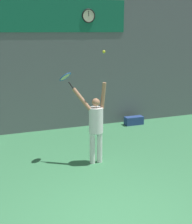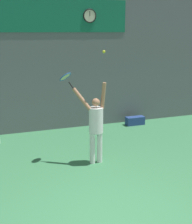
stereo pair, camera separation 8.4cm
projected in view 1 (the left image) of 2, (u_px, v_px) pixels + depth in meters
name	position (u px, v px, depth m)	size (l,w,h in m)	color
back_wall	(43.00, 52.00, 9.60)	(18.00, 0.10, 5.00)	slate
sponsor_banner	(42.00, 15.00, 9.27)	(5.38, 0.02, 0.99)	#146B4C
scoreboard_clock	(89.00, 16.00, 9.74)	(0.44, 0.04, 0.44)	beige
tennis_player	(96.00, 124.00, 7.44)	(0.78, 0.48, 1.99)	white
tennis_racket	(66.00, 77.00, 7.34)	(0.41, 0.40, 0.38)	black
tennis_ball	(104.00, 52.00, 7.04)	(0.07, 0.07, 0.07)	#CCDB2D
equipment_bag	(134.00, 121.00, 10.76)	(0.64, 0.27, 0.28)	navy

